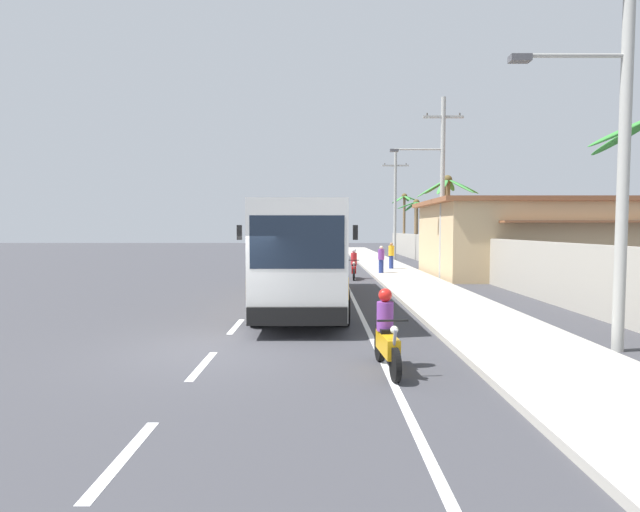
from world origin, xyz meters
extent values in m
plane|color=#3A3A3F|center=(0.00, 0.00, 0.00)|extent=(160.00, 160.00, 0.00)
cube|color=#A8A399|center=(6.80, 10.00, 0.07)|extent=(3.20, 90.00, 0.14)
cube|color=white|center=(0.00, -4.88, 0.00)|extent=(0.16, 2.00, 0.01)
cube|color=white|center=(0.00, -1.11, 0.00)|extent=(0.16, 2.00, 0.01)
cube|color=white|center=(0.00, 2.67, 0.00)|extent=(0.16, 2.00, 0.01)
cube|color=white|center=(0.00, 6.45, 0.00)|extent=(0.16, 2.00, 0.01)
cube|color=white|center=(0.00, 10.23, 0.00)|extent=(0.16, 2.00, 0.01)
cube|color=white|center=(0.00, 14.01, 0.00)|extent=(0.16, 2.00, 0.01)
cube|color=white|center=(0.00, 17.79, 0.00)|extent=(0.16, 2.00, 0.01)
cube|color=white|center=(0.00, 21.57, 0.00)|extent=(0.16, 2.00, 0.01)
cube|color=white|center=(0.00, 25.35, 0.00)|extent=(0.16, 2.00, 0.01)
cube|color=white|center=(0.00, 29.12, 0.00)|extent=(0.16, 2.00, 0.01)
cube|color=white|center=(0.00, 32.90, 0.00)|extent=(0.16, 2.00, 0.01)
cube|color=white|center=(0.00, 36.68, 0.00)|extent=(0.16, 2.00, 0.01)
cube|color=white|center=(0.00, 40.46, 0.00)|extent=(0.16, 2.00, 0.01)
cube|color=white|center=(0.00, 44.24, 0.00)|extent=(0.16, 2.00, 0.01)
cube|color=white|center=(0.00, 48.02, 0.00)|extent=(0.16, 2.00, 0.01)
cube|color=white|center=(3.57, 15.00, 0.00)|extent=(0.14, 70.00, 0.01)
cube|color=#9E998E|center=(10.60, 14.00, 1.10)|extent=(0.24, 60.00, 2.20)
cube|color=silver|center=(1.70, 6.78, 1.90)|extent=(2.55, 11.48, 3.02)
cube|color=#192333|center=(1.70, 6.98, 2.43)|extent=(2.57, 10.56, 0.97)
cube|color=#192333|center=(1.75, 1.09, 2.36)|extent=(2.25, 0.12, 1.27)
cube|color=orange|center=(1.70, 6.78, 1.22)|extent=(2.58, 11.25, 0.54)
cube|color=black|center=(1.75, 1.00, 0.59)|extent=(2.40, 0.18, 0.44)
cube|color=#B7B7B7|center=(1.69, 8.21, 3.55)|extent=(1.37, 2.53, 0.28)
cube|color=black|center=(3.16, 1.31, 2.58)|extent=(0.12, 0.08, 0.36)
cube|color=black|center=(0.35, 1.29, 2.58)|extent=(0.12, 0.08, 0.36)
cylinder|color=black|center=(2.94, 2.78, 0.52)|extent=(0.33, 1.04, 1.04)
cylinder|color=black|center=(0.54, 2.76, 0.52)|extent=(0.33, 1.04, 1.04)
cylinder|color=black|center=(2.87, 10.23, 0.52)|extent=(0.33, 1.04, 1.04)
cylinder|color=black|center=(0.48, 10.21, 0.52)|extent=(0.33, 1.04, 1.04)
cylinder|color=black|center=(3.61, -2.11, 0.30)|extent=(0.14, 0.61, 0.60)
cylinder|color=black|center=(3.51, -0.75, 0.30)|extent=(0.16, 0.61, 0.60)
cube|color=gold|center=(3.56, -1.48, 0.52)|extent=(0.32, 1.11, 0.36)
cube|color=black|center=(3.54, -1.18, 0.72)|extent=(0.28, 0.62, 0.12)
cylinder|color=gray|center=(3.60, -1.99, 0.60)|extent=(0.08, 0.32, 0.67)
cylinder|color=black|center=(3.59, -1.89, 1.04)|extent=(0.56, 0.08, 0.04)
sphere|color=#EAEACC|center=(3.60, -2.01, 0.90)|extent=(0.14, 0.14, 0.14)
cylinder|color=#75388E|center=(3.55, -1.23, 1.00)|extent=(0.32, 0.32, 0.55)
sphere|color=red|center=(3.55, -1.23, 1.40)|extent=(0.26, 0.26, 0.26)
cylinder|color=black|center=(4.04, 14.38, 0.30)|extent=(0.14, 0.61, 0.60)
cylinder|color=black|center=(4.14, 15.73, 0.30)|extent=(0.16, 0.61, 0.60)
cube|color=red|center=(4.09, 15.01, 0.52)|extent=(0.32, 1.11, 0.36)
cube|color=black|center=(4.11, 15.30, 0.72)|extent=(0.28, 0.62, 0.12)
cylinder|color=gray|center=(4.05, 14.50, 0.60)|extent=(0.08, 0.32, 0.67)
cylinder|color=black|center=(4.06, 14.60, 1.04)|extent=(0.56, 0.08, 0.04)
sphere|color=#EAEACC|center=(4.05, 14.48, 0.90)|extent=(0.14, 0.14, 0.14)
cylinder|color=red|center=(4.11, 15.25, 1.05)|extent=(0.32, 0.32, 0.67)
sphere|color=white|center=(4.11, 15.25, 1.52)|extent=(0.26, 0.26, 0.26)
cylinder|color=navy|center=(6.84, 20.22, 0.55)|extent=(0.28, 0.28, 0.81)
cylinder|color=gold|center=(6.84, 20.22, 1.28)|extent=(0.36, 0.36, 0.64)
sphere|color=#9E704C|center=(6.84, 20.22, 1.69)|extent=(0.21, 0.21, 0.21)
cylinder|color=navy|center=(5.81, 17.20, 0.52)|extent=(0.28, 0.28, 0.76)
cylinder|color=#75388E|center=(5.81, 17.20, 1.20)|extent=(0.36, 0.36, 0.60)
sphere|color=beige|center=(5.81, 17.20, 1.59)|extent=(0.21, 0.21, 0.21)
cylinder|color=#9E9E99|center=(8.81, 0.03, 4.39)|extent=(0.24, 0.24, 8.77)
cylinder|color=#9E9E99|center=(7.67, 0.03, 6.33)|extent=(2.28, 0.09, 0.09)
cube|color=#4C4C51|center=(6.53, 0.03, 6.27)|extent=(0.44, 0.24, 0.14)
cylinder|color=#9E9E99|center=(8.76, 15.21, 4.77)|extent=(0.24, 0.24, 9.54)
cube|color=#9E9E99|center=(8.76, 15.21, 8.52)|extent=(2.13, 0.12, 0.12)
cylinder|color=#4C4742|center=(7.91, 15.21, 8.64)|extent=(0.08, 0.08, 0.16)
cylinder|color=#4C4742|center=(9.61, 15.21, 8.64)|extent=(0.08, 0.08, 0.16)
cylinder|color=#9E9E99|center=(7.48, 15.21, 6.84)|extent=(2.56, 0.09, 0.09)
cube|color=#4C4C51|center=(6.20, 15.21, 6.78)|extent=(0.44, 0.24, 0.14)
cylinder|color=#9E9E99|center=(8.63, 30.39, 4.60)|extent=(0.24, 0.24, 9.21)
cube|color=#9E9E99|center=(8.63, 30.39, 7.96)|extent=(2.24, 0.12, 0.12)
cylinder|color=#4C4742|center=(7.74, 30.39, 8.08)|extent=(0.08, 0.08, 0.16)
cylinder|color=#4C4742|center=(9.52, 30.39, 8.08)|extent=(0.08, 0.08, 0.16)
cylinder|color=brown|center=(9.96, 18.78, 2.78)|extent=(0.34, 0.34, 5.56)
ellipsoid|color=#3D893D|center=(10.95, 18.91, 5.23)|extent=(2.06, 0.62, 0.97)
ellipsoid|color=#3D893D|center=(10.40, 19.72, 5.38)|extent=(1.22, 2.07, 0.69)
ellipsoid|color=#3D893D|center=(9.48, 19.67, 5.28)|extent=(1.29, 1.99, 0.88)
ellipsoid|color=#3D893D|center=(9.03, 18.70, 5.11)|extent=(1.95, 0.52, 1.21)
ellipsoid|color=#3D893D|center=(9.47, 17.96, 5.15)|extent=(1.32, 1.87, 1.14)
ellipsoid|color=#3D893D|center=(10.53, 17.99, 5.18)|extent=(1.45, 1.83, 1.07)
sphere|color=brown|center=(9.96, 18.78, 5.61)|extent=(0.56, 0.56, 0.56)
cylinder|color=brown|center=(10.63, 37.39, 2.91)|extent=(0.25, 0.25, 5.83)
ellipsoid|color=#3D893D|center=(11.36, 37.42, 5.64)|extent=(1.52, 0.42, 0.68)
ellipsoid|color=#3D893D|center=(10.95, 38.07, 5.69)|extent=(0.98, 1.54, 0.60)
ellipsoid|color=#3D893D|center=(10.07, 37.81, 5.57)|extent=(1.38, 1.16, 0.82)
ellipsoid|color=#3D893D|center=(10.07, 36.97, 5.57)|extent=(1.37, 1.17, 0.82)
ellipsoid|color=#3D893D|center=(10.80, 36.67, 5.66)|extent=(0.70, 1.56, 0.64)
sphere|color=brown|center=(10.63, 37.39, 5.88)|extent=(0.56, 0.56, 0.56)
cylinder|color=brown|center=(10.92, 32.87, 2.49)|extent=(0.35, 0.35, 4.98)
ellipsoid|color=#28702D|center=(11.73, 32.81, 4.67)|extent=(1.70, 0.48, 0.92)
ellipsoid|color=#28702D|center=(11.43, 33.54, 4.74)|extent=(1.33, 1.60, 0.79)
ellipsoid|color=#28702D|center=(10.53, 33.59, 4.68)|extent=(1.11, 1.66, 0.90)
ellipsoid|color=#28702D|center=(10.07, 32.90, 4.76)|extent=(1.76, 0.42, 0.75)
ellipsoid|color=#28702D|center=(10.63, 32.05, 4.81)|extent=(0.93, 1.79, 0.66)
ellipsoid|color=#28702D|center=(11.20, 32.05, 4.80)|extent=(0.91, 1.79, 0.67)
sphere|color=brown|center=(10.92, 32.87, 5.03)|extent=(0.56, 0.56, 0.56)
ellipsoid|color=#337F33|center=(10.11, 2.08, 5.06)|extent=(1.04, 2.03, 0.86)
ellipsoid|color=#337F33|center=(9.49, 1.05, 5.00)|extent=(2.02, 0.56, 0.97)
cube|color=tan|center=(15.94, 16.73, 2.00)|extent=(14.49, 7.95, 4.01)
cube|color=brown|center=(15.94, 16.73, 4.13)|extent=(15.36, 8.43, 0.24)
cube|color=brown|center=(15.94, 12.41, 3.01)|extent=(10.14, 0.80, 0.10)
camera|label=1|loc=(2.30, -10.38, 2.67)|focal=27.08mm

